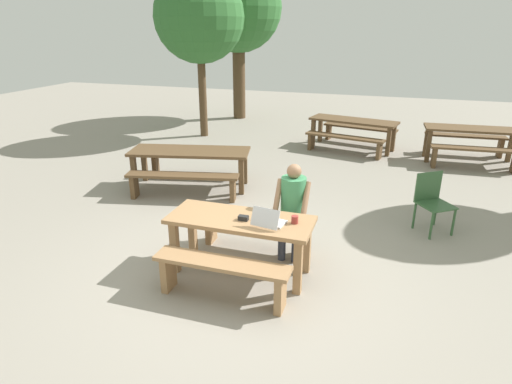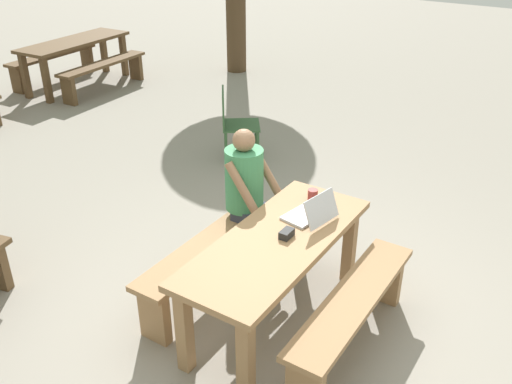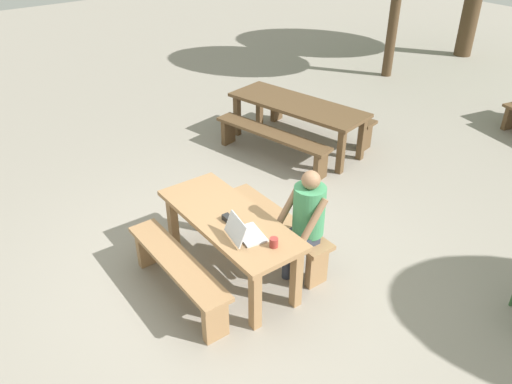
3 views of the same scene
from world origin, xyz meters
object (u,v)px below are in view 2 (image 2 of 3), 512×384
at_px(coffee_mug, 313,195).
at_px(picnic_table_distant, 75,48).
at_px(plastic_chair, 234,122).
at_px(picnic_table_front, 277,253).
at_px(small_pouch, 287,234).
at_px(laptop, 311,213).
at_px(person_seated, 248,188).

distance_m(coffee_mug, picnic_table_distant, 6.36).
distance_m(coffee_mug, plastic_chair, 2.52).
xyz_separation_m(coffee_mug, plastic_chair, (1.62, 1.90, -0.30)).
height_order(picnic_table_front, small_pouch, small_pouch).
height_order(small_pouch, coffee_mug, coffee_mug).
bearing_deg(laptop, person_seated, -90.59).
xyz_separation_m(coffee_mug, picnic_table_distant, (2.61, 5.79, -0.13)).
bearing_deg(person_seated, small_pouch, -125.26).
bearing_deg(person_seated, laptop, -100.86).
bearing_deg(picnic_table_distant, plastic_chair, -107.45).
bearing_deg(coffee_mug, plastic_chair, 49.48).
distance_m(coffee_mug, person_seated, 0.54).
xyz_separation_m(picnic_table_front, picnic_table_distant, (3.25, 5.85, 0.04)).
xyz_separation_m(person_seated, picnic_table_distant, (2.76, 5.27, -0.10)).
bearing_deg(coffee_mug, picnic_table_distant, 65.77).
xyz_separation_m(small_pouch, picnic_table_distant, (3.20, 5.90, -0.11)).
bearing_deg(laptop, small_pouch, 5.10).
distance_m(laptop, small_pouch, 0.32).
distance_m(picnic_table_front, person_seated, 0.77).
xyz_separation_m(coffee_mug, person_seated, (-0.15, 0.52, -0.03)).
height_order(picnic_table_front, laptop, laptop).
bearing_deg(coffee_mug, person_seated, 106.02).
bearing_deg(small_pouch, coffee_mug, 9.97).
relative_size(person_seated, plastic_chair, 1.45).
height_order(coffee_mug, person_seated, person_seated).
relative_size(picnic_table_front, coffee_mug, 19.20).
bearing_deg(picnic_table_distant, coffee_mug, -117.48).
bearing_deg(person_seated, coffee_mug, -73.98).
xyz_separation_m(picnic_table_front, person_seated, (0.50, 0.58, 0.14)).
distance_m(laptop, coffee_mug, 0.30).
distance_m(small_pouch, plastic_chair, 3.00).
bearing_deg(small_pouch, laptop, -5.18).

